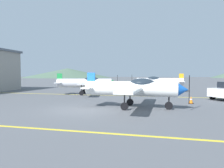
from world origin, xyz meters
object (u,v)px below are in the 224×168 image
Objects in this scene: airplane_far at (158,81)px; traffic_cone_front at (191,100)px; airplane_near at (134,88)px; airplane_mid at (87,83)px.

traffic_cone_front is (2.70, -11.47, -1.06)m from airplane_far.
airplane_near is at bearing -95.32° from airplane_far.
airplane_mid and airplane_far have the same top height.
airplane_mid is at bearing -139.99° from airplane_far.
airplane_near is at bearing -51.52° from airplane_mid.
airplane_far is (7.76, 6.51, 0.00)m from airplane_mid.
airplane_far is (1.36, 14.57, 0.00)m from airplane_near.
airplane_mid is at bearing 154.64° from traffic_cone_front.
airplane_mid is 1.00× the size of airplane_far.
airplane_near is at bearing -142.67° from traffic_cone_front.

